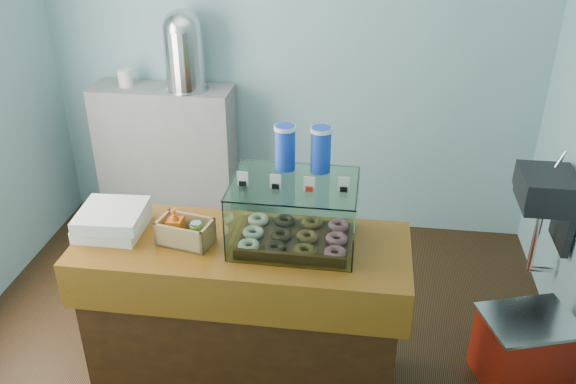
# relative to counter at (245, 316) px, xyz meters

# --- Properties ---
(ground) EXTENTS (3.50, 3.50, 0.00)m
(ground) POSITION_rel_counter_xyz_m (0.00, 0.25, -0.46)
(ground) COLOR black
(ground) RESTS_ON ground
(room_shell) EXTENTS (3.54, 3.04, 2.82)m
(room_shell) POSITION_rel_counter_xyz_m (0.03, 0.26, 1.25)
(room_shell) COLOR #85BBC3
(room_shell) RESTS_ON ground
(counter) EXTENTS (1.60, 0.60, 0.90)m
(counter) POSITION_rel_counter_xyz_m (0.00, 0.00, 0.00)
(counter) COLOR #3C200B
(counter) RESTS_ON ground
(back_shelf) EXTENTS (1.00, 0.32, 1.10)m
(back_shelf) POSITION_rel_counter_xyz_m (-0.90, 1.57, 0.09)
(back_shelf) COLOR gray
(back_shelf) RESTS_ON ground
(display_case) EXTENTS (0.59, 0.43, 0.54)m
(display_case) POSITION_rel_counter_xyz_m (0.25, 0.08, 0.62)
(display_case) COLOR #371A10
(display_case) RESTS_ON counter
(condiment_crate) EXTENTS (0.27, 0.20, 0.18)m
(condiment_crate) POSITION_rel_counter_xyz_m (-0.27, -0.03, 0.50)
(condiment_crate) COLOR #A68753
(condiment_crate) RESTS_ON counter
(pastry_boxes) EXTENTS (0.33, 0.33, 0.12)m
(pastry_boxes) POSITION_rel_counter_xyz_m (-0.64, 0.02, 0.50)
(pastry_boxes) COLOR white
(pastry_boxes) RESTS_ON counter
(coffee_urn) EXTENTS (0.30, 0.30, 0.55)m
(coffee_urn) POSITION_rel_counter_xyz_m (-0.70, 1.57, 0.93)
(coffee_urn) COLOR silver
(coffee_urn) RESTS_ON back_shelf
(red_cooler) EXTENTS (0.56, 0.48, 0.41)m
(red_cooler) POSITION_rel_counter_xyz_m (1.47, 0.24, -0.25)
(red_cooler) COLOR #B41E0E
(red_cooler) RESTS_ON ground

